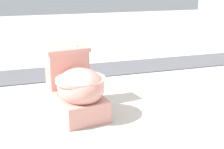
% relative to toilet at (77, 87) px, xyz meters
% --- Properties ---
extents(ground_plane, '(14.00, 14.00, 0.00)m').
position_rel_toilet_xyz_m(ground_plane, '(0.02, -0.04, -0.22)').
color(ground_plane, '#B7B2A8').
extents(gravel_strip, '(0.56, 8.00, 0.01)m').
position_rel_toilet_xyz_m(gravel_strip, '(-1.12, 0.46, -0.21)').
color(gravel_strip, '#4C4C51').
rests_on(gravel_strip, ground).
extents(toilet, '(0.68, 0.46, 0.52)m').
position_rel_toilet_xyz_m(toilet, '(0.00, 0.00, 0.00)').
color(toilet, tan).
rests_on(toilet, ground).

